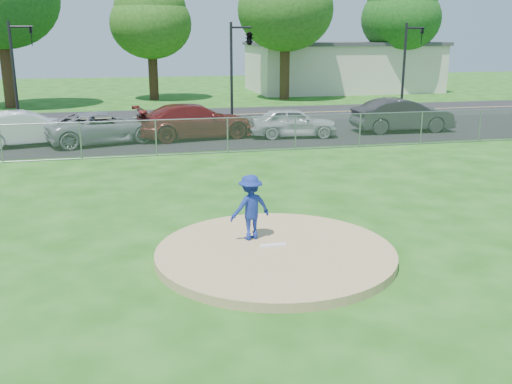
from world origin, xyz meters
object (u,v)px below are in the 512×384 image
(commercial_building, at_px, (342,66))
(parked_car_white, at_px, (27,128))
(tree_far_right, at_px, (401,8))
(tree_center, at_px, (150,13))
(traffic_cone, at_px, (86,137))
(pitcher, at_px, (250,207))
(parked_car_charcoal, at_px, (403,115))
(parked_car_darkred, at_px, (195,121))
(parked_car_pearl, at_px, (293,122))
(traffic_signal_right, at_px, (408,60))
(traffic_signal_center, at_px, (247,40))
(traffic_signal_left, at_px, (18,64))
(parked_car_gray, at_px, (104,127))

(commercial_building, distance_m, parked_car_white, 32.53)
(tree_far_right, bearing_deg, tree_center, -177.27)
(traffic_cone, height_order, parked_car_white, parked_car_white)
(commercial_building, relative_size, traffic_cone, 24.44)
(traffic_cone, bearing_deg, commercial_building, 47.29)
(tree_center, height_order, pitcher, tree_center)
(traffic_cone, bearing_deg, parked_car_charcoal, 1.04)
(commercial_building, distance_m, parked_car_darkred, 27.30)
(pitcher, xyz_separation_m, parked_car_pearl, (5.22, 14.36, -0.24))
(traffic_signal_right, distance_m, parked_car_charcoal, 7.73)
(traffic_signal_center, distance_m, parked_car_white, 13.73)
(traffic_signal_left, bearing_deg, tree_center, 57.10)
(parked_car_pearl, xyz_separation_m, parked_car_charcoal, (6.01, 0.36, 0.12))
(traffic_signal_left, bearing_deg, pitcher, -68.47)
(traffic_signal_left, xyz_separation_m, traffic_signal_center, (12.73, -0.00, 1.25))
(parked_car_gray, height_order, parked_car_darkred, parked_car_darkred)
(traffic_signal_left, height_order, parked_car_darkred, traffic_signal_left)
(tree_center, distance_m, parked_car_charcoal, 22.64)
(pitcher, bearing_deg, traffic_signal_right, -141.07)
(tree_center, distance_m, parked_car_gray, 19.64)
(traffic_signal_right, height_order, pitcher, traffic_signal_right)
(traffic_signal_right, bearing_deg, parked_car_darkred, -156.58)
(parked_car_gray, xyz_separation_m, parked_car_pearl, (9.02, -0.32, 0.00))
(tree_far_right, distance_m, pitcher, 40.28)
(parked_car_charcoal, bearing_deg, parked_car_gray, 91.08)
(tree_center, xyz_separation_m, traffic_signal_right, (15.24, -12.00, -3.11))
(traffic_signal_center, distance_m, parked_car_gray, 11.14)
(commercial_building, xyz_separation_m, traffic_cone, (-21.00, -22.75, -1.81))
(traffic_signal_left, distance_m, traffic_signal_right, 23.00)
(parked_car_pearl, bearing_deg, commercial_building, -20.33)
(traffic_signal_right, distance_m, parked_car_white, 22.86)
(parked_car_white, relative_size, parked_car_gray, 0.90)
(traffic_signal_center, relative_size, parked_car_gray, 1.07)
(pitcher, bearing_deg, parked_car_white, -80.62)
(traffic_signal_left, height_order, parked_car_white, traffic_signal_left)
(parked_car_pearl, distance_m, parked_car_charcoal, 6.02)
(traffic_signal_left, xyz_separation_m, parked_car_white, (1.20, -6.39, -2.57))
(parked_car_darkred, distance_m, parked_car_charcoal, 10.76)
(tree_far_right, xyz_separation_m, pitcher, (-20.40, -34.19, -6.09))
(traffic_signal_right, distance_m, parked_car_pearl, 11.92)
(tree_center, height_order, tree_far_right, tree_far_right)
(parked_car_gray, distance_m, parked_car_charcoal, 15.02)
(tree_far_right, relative_size, traffic_cone, 16.00)
(commercial_building, height_order, tree_center, tree_center)
(tree_center, height_order, traffic_cone, tree_center)
(parked_car_white, bearing_deg, tree_far_right, -69.19)
(parked_car_white, bearing_deg, pitcher, -168.49)
(pitcher, bearing_deg, tree_center, -105.40)
(traffic_signal_center, distance_m, traffic_signal_right, 10.34)
(commercial_building, distance_m, tree_center, 17.99)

